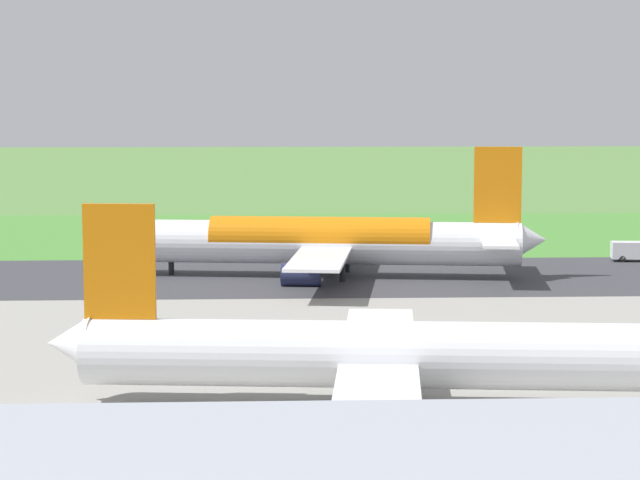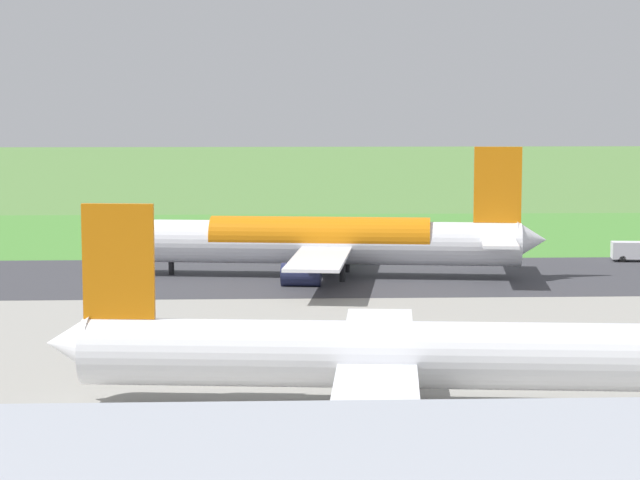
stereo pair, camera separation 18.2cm
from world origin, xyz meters
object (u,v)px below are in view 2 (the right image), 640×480
(airliner_parked_mid, at_px, (386,353))
(traffic_cone_orange, at_px, (198,239))
(no_stopping_sign, at_px, (226,230))
(service_truck_fuel, at_px, (632,251))
(airliner_main, at_px, (323,241))

(airliner_parked_mid, relative_size, traffic_cone_orange, 88.55)
(no_stopping_sign, bearing_deg, service_truck_fuel, 153.35)
(service_truck_fuel, height_order, traffic_cone_orange, service_truck_fuel)
(airliner_parked_mid, bearing_deg, service_truck_fuel, -117.82)
(airliner_parked_mid, bearing_deg, airliner_main, -88.57)
(airliner_main, bearing_deg, no_stopping_sign, -71.78)
(airliner_main, height_order, airliner_parked_mid, airliner_main)
(no_stopping_sign, height_order, traffic_cone_orange, no_stopping_sign)
(service_truck_fuel, xyz_separation_m, no_stopping_sign, (54.31, -27.26, 0.12))
(airliner_parked_mid, height_order, service_truck_fuel, airliner_parked_mid)
(airliner_main, distance_m, no_stopping_sign, 41.60)
(service_truck_fuel, distance_m, traffic_cone_orange, 64.34)
(service_truck_fuel, relative_size, no_stopping_sign, 2.36)
(airliner_parked_mid, distance_m, no_stopping_sign, 103.66)
(airliner_parked_mid, xyz_separation_m, no_stopping_sign, (14.55, -102.60, -2.36))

